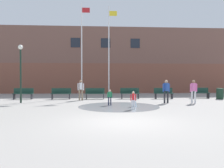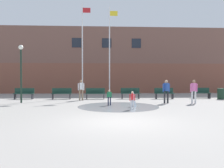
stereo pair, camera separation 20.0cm
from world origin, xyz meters
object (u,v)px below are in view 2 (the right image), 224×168
park_bench_far_right (201,93)px  trash_can (221,94)px  flagpole_right (110,49)px  adult_watching (194,90)px  park_bench_under_right_flagpole (130,93)px  child_in_fountain (109,96)px  park_bench_far_left (24,93)px  teen_by_trashcan (166,90)px  park_bench_under_left_flagpole (95,93)px  park_bench_near_trashcan (164,93)px  flagpole_left (83,48)px  lamp_post_left_lane (21,65)px  park_bench_left_of_flagpoles (62,93)px  child_with_pink_shirt (132,99)px  adult_in_red (81,88)px

park_bench_far_right → trash_can: park_bench_far_right is taller
flagpole_right → adult_watching: bearing=-47.3°
park_bench_under_right_flagpole → child_in_fountain: 4.99m
park_bench_far_left → teen_by_trashcan: size_ratio=1.01×
adult_watching → flagpole_right: 8.74m
park_bench_far_right → child_in_fountain: child_in_fountain is taller
park_bench_under_left_flagpole → park_bench_near_trashcan: 5.79m
park_bench_under_left_flagpole → flagpole_right: 4.69m
park_bench_under_left_flagpole → flagpole_right: (1.29, 2.18, 3.95)m
teen_by_trashcan → flagpole_right: size_ratio=0.19×
park_bench_far_right → park_bench_near_trashcan: bearing=-176.3°
park_bench_under_right_flagpole → child_in_fountain: bearing=-113.0°
adult_watching → park_bench_under_right_flagpole: bearing=-78.9°
park_bench_far_right → trash_can: (1.27, -0.90, -0.03)m
flagpole_left → lamp_post_left_lane: flagpole_left is taller
park_bench_far_right → teen_by_trashcan: size_ratio=1.01×
park_bench_under_right_flagpole → adult_watching: bearing=-45.4°
flagpole_right → lamp_post_left_lane: size_ratio=2.08×
park_bench_left_of_flagpoles → trash_can: 13.13m
park_bench_under_left_flagpole → flagpole_right: size_ratio=0.19×
park_bench_under_left_flagpole → lamp_post_left_lane: 6.11m
park_bench_under_left_flagpole → lamp_post_left_lane: (-5.09, -2.63, 2.13)m
flagpole_left → park_bench_left_of_flagpoles: bearing=-126.8°
park_bench_left_of_flagpoles → adult_watching: size_ratio=1.01×
adult_watching → park_bench_far_left: bearing=-50.9°
park_bench_left_of_flagpoles → park_bench_near_trashcan: (8.57, -0.06, 0.00)m
park_bench_far_right → child_with_pink_shirt: 9.58m
park_bench_far_right → adult_watching: adult_watching is taller
lamp_post_left_lane → adult_watching: bearing=-5.2°
park_bench_under_right_flagpole → flagpole_right: flagpole_right is taller
park_bench_left_of_flagpoles → adult_watching: 10.24m
park_bench_far_left → child_in_fountain: child_in_fountain is taller
adult_watching → child_with_pink_shirt: size_ratio=1.61×
park_bench_near_trashcan → trash_can: park_bench_near_trashcan is taller
child_in_fountain → lamp_post_left_lane: size_ratio=0.25×
park_bench_near_trashcan → teen_by_trashcan: 3.61m
park_bench_near_trashcan → flagpole_right: size_ratio=0.19×
park_bench_under_right_flagpole → child_in_fountain: child_in_fountain is taller
adult_in_red → flagpole_right: bearing=129.8°
adult_in_red → park_bench_far_left: bearing=-117.2°
child_with_pink_shirt → flagpole_right: flagpole_right is taller
park_bench_far_left → lamp_post_left_lane: (0.80, -2.86, 2.13)m
park_bench_far_left → park_bench_left_of_flagpoles: (3.10, -0.15, 0.00)m
lamp_post_left_lane → park_bench_far_right: bearing=11.4°
flagpole_left → teen_by_trashcan: bearing=-42.6°
flagpole_left → trash_can: 12.58m
park_bench_left_of_flagpoles → lamp_post_left_lane: bearing=-130.4°
park_bench_far_right → park_bench_under_right_flagpole: bearing=-179.0°
adult_in_red → child_in_fountain: size_ratio=1.61×
flagpole_right → lamp_post_left_lane: flagpole_right is taller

